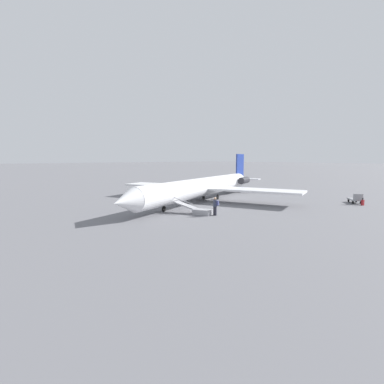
{
  "coord_description": "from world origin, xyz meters",
  "views": [
    {
      "loc": [
        25.48,
        27.5,
        5.47
      ],
      "look_at": [
        3.41,
        2.06,
        1.62
      ],
      "focal_mm": 28.0,
      "sensor_mm": 36.0,
      "label": 1
    }
  ],
  "objects_px": {
    "boarding_stairs": "(199,210)",
    "suitcase": "(363,203)",
    "airplane_main": "(205,186)",
    "passenger": "(215,205)",
    "luggage_cart": "(355,199)"
  },
  "relations": [
    {
      "from": "passenger",
      "to": "luggage_cart",
      "type": "xyz_separation_m",
      "value": [
        -18.39,
        5.63,
        -0.54
      ]
    },
    {
      "from": "airplane_main",
      "to": "boarding_stairs",
      "type": "relative_size",
      "value": 7.42
    },
    {
      "from": "passenger",
      "to": "suitcase",
      "type": "xyz_separation_m",
      "value": [
        -17.16,
        6.91,
        -0.67
      ]
    },
    {
      "from": "airplane_main",
      "to": "boarding_stairs",
      "type": "xyz_separation_m",
      "value": [
        6.92,
        6.5,
        -1.46
      ]
    },
    {
      "from": "airplane_main",
      "to": "boarding_stairs",
      "type": "height_order",
      "value": "airplane_main"
    },
    {
      "from": "passenger",
      "to": "suitcase",
      "type": "distance_m",
      "value": 18.52
    },
    {
      "from": "luggage_cart",
      "to": "airplane_main",
      "type": "bearing_deg",
      "value": -87.65
    },
    {
      "from": "luggage_cart",
      "to": "suitcase",
      "type": "relative_size",
      "value": 2.72
    },
    {
      "from": "luggage_cart",
      "to": "suitcase",
      "type": "height_order",
      "value": "luggage_cart"
    },
    {
      "from": "boarding_stairs",
      "to": "suitcase",
      "type": "relative_size",
      "value": 4.67
    },
    {
      "from": "boarding_stairs",
      "to": "suitcase",
      "type": "bearing_deg",
      "value": -135.48
    },
    {
      "from": "suitcase",
      "to": "luggage_cart",
      "type": "bearing_deg",
      "value": -133.48
    },
    {
      "from": "passenger",
      "to": "suitcase",
      "type": "height_order",
      "value": "passenger"
    },
    {
      "from": "airplane_main",
      "to": "suitcase",
      "type": "relative_size",
      "value": 34.68
    },
    {
      "from": "passenger",
      "to": "suitcase",
      "type": "relative_size",
      "value": 1.98
    }
  ]
}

